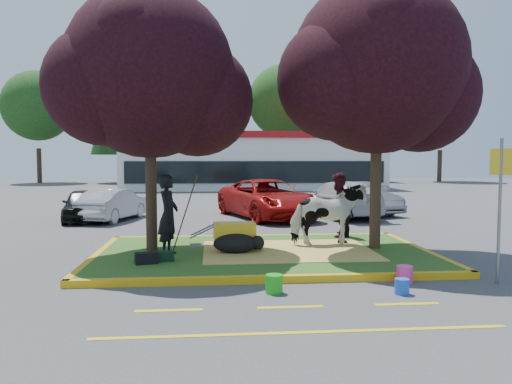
{
  "coord_description": "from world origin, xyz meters",
  "views": [
    {
      "loc": [
        -1.29,
        -12.23,
        2.49
      ],
      "look_at": [
        -0.15,
        0.5,
        1.59
      ],
      "focal_mm": 35.0,
      "sensor_mm": 36.0,
      "label": 1
    }
  ],
  "objects": [
    {
      "name": "ground",
      "position": [
        0.0,
        0.0,
        0.0
      ],
      "size": [
        90.0,
        90.0,
        0.0
      ],
      "primitive_type": "plane",
      "color": "#424244",
      "rests_on": "ground"
    },
    {
      "name": "median_island",
      "position": [
        0.0,
        0.0,
        0.07
      ],
      "size": [
        8.0,
        5.0,
        0.15
      ],
      "primitive_type": "cube",
      "color": "#28561B",
      "rests_on": "ground"
    },
    {
      "name": "curb_near",
      "position": [
        0.0,
        -2.58,
        0.07
      ],
      "size": [
        8.3,
        0.16,
        0.15
      ],
      "primitive_type": "cube",
      "color": "gold",
      "rests_on": "ground"
    },
    {
      "name": "curb_far",
      "position": [
        0.0,
        2.58,
        0.07
      ],
      "size": [
        8.3,
        0.16,
        0.15
      ],
      "primitive_type": "cube",
      "color": "gold",
      "rests_on": "ground"
    },
    {
      "name": "curb_left",
      "position": [
        -4.08,
        0.0,
        0.07
      ],
      "size": [
        0.16,
        5.3,
        0.15
      ],
      "primitive_type": "cube",
      "color": "gold",
      "rests_on": "ground"
    },
    {
      "name": "curb_right",
      "position": [
        4.08,
        0.0,
        0.07
      ],
      "size": [
        0.16,
        5.3,
        0.15
      ],
      "primitive_type": "cube",
      "color": "gold",
      "rests_on": "ground"
    },
    {
      "name": "straw_bedding",
      "position": [
        0.6,
        0.0,
        0.15
      ],
      "size": [
        4.2,
        3.0,
        0.01
      ],
      "primitive_type": "cube",
      "color": "#E8D35F",
      "rests_on": "median_island"
    },
    {
      "name": "tree_purple_left",
      "position": [
        -2.78,
        0.38,
        4.36
      ],
      "size": [
        5.06,
        4.2,
        6.51
      ],
      "color": "black",
      "rests_on": "median_island"
    },
    {
      "name": "tree_purple_right",
      "position": [
        2.92,
        0.18,
        4.56
      ],
      "size": [
        5.3,
        4.4,
        6.82
      ],
      "color": "black",
      "rests_on": "median_island"
    },
    {
      "name": "fire_lane_stripe_a",
      "position": [
        -2.0,
        -4.2,
        0.0
      ],
      "size": [
        1.1,
        0.12,
        0.01
      ],
      "primitive_type": "cube",
      "color": "yellow",
      "rests_on": "ground"
    },
    {
      "name": "fire_lane_stripe_b",
      "position": [
        0.0,
        -4.2,
        0.0
      ],
      "size": [
        1.1,
        0.12,
        0.01
      ],
      "primitive_type": "cube",
      "color": "yellow",
      "rests_on": "ground"
    },
    {
      "name": "fire_lane_stripe_c",
      "position": [
        2.0,
        -4.2,
        0.0
      ],
      "size": [
        1.1,
        0.12,
        0.01
      ],
      "primitive_type": "cube",
      "color": "yellow",
      "rests_on": "ground"
    },
    {
      "name": "fire_lane_long",
      "position": [
        0.0,
        -5.4,
        0.0
      ],
      "size": [
        6.0,
        0.1,
        0.01
      ],
      "primitive_type": "cube",
      "color": "yellow",
      "rests_on": "ground"
    },
    {
      "name": "retail_building",
      "position": [
        2.0,
        27.98,
        2.25
      ],
      "size": [
        20.4,
        8.4,
        4.4
      ],
      "color": "silver",
      "rests_on": "ground"
    },
    {
      "name": "treeline",
      "position": [
        1.23,
        37.61,
        7.73
      ],
      "size": [
        46.58,
        7.8,
        14.63
      ],
      "color": "black",
      "rests_on": "ground"
    },
    {
      "name": "cow",
      "position": [
        1.77,
        0.59,
        0.98
      ],
      "size": [
        2.05,
        1.14,
        1.65
      ],
      "primitive_type": "imported",
      "rotation": [
        0.0,
        0.0,
        1.7
      ],
      "color": "white",
      "rests_on": "median_island"
    },
    {
      "name": "calf",
      "position": [
        -0.72,
        -0.2,
        0.39
      ],
      "size": [
        1.2,
        0.83,
        0.47
      ],
      "primitive_type": "ellipsoid",
      "rotation": [
        0.0,
        0.0,
        0.2
      ],
      "color": "black",
      "rests_on": "median_island"
    },
    {
      "name": "handler",
      "position": [
        -2.33,
        -0.28,
        1.12
      ],
      "size": [
        0.59,
        0.78,
        1.93
      ],
      "primitive_type": "imported",
      "rotation": [
        0.0,
        0.0,
        1.37
      ],
      "color": "black",
      "rests_on": "median_island"
    },
    {
      "name": "visitor_a",
      "position": [
        2.41,
        2.05,
        1.09
      ],
      "size": [
        1.02,
        1.12,
        1.88
      ],
      "primitive_type": "imported",
      "rotation": [
        0.0,
        0.0,
        -1.99
      ],
      "color": "#3F121D",
      "rests_on": "median_island"
    },
    {
      "name": "visitor_b",
      "position": [
        2.62,
        2.06,
        0.8
      ],
      "size": [
        0.55,
        0.82,
        1.29
      ],
      "primitive_type": "imported",
      "rotation": [
        0.0,
        0.0,
        -1.23
      ],
      "color": "black",
      "rests_on": "median_island"
    },
    {
      "name": "wheelbarrow",
      "position": [
        -0.72,
        0.15,
        0.63
      ],
      "size": [
        1.86,
        0.66,
        0.7
      ],
      "rotation": [
        0.0,
        0.0,
        0.05
      ],
      "color": "black",
      "rests_on": "median_island"
    },
    {
      "name": "gear_bag_dark",
      "position": [
        -2.73,
        -1.23,
        0.27
      ],
      "size": [
        0.53,
        0.38,
        0.25
      ],
      "primitive_type": "cube",
      "rotation": [
        0.0,
        0.0,
        0.26
      ],
      "color": "black",
      "rests_on": "median_island"
    },
    {
      "name": "gear_bag_green",
      "position": [
        -2.37,
        -1.0,
        0.26
      ],
      "size": [
        0.46,
        0.35,
        0.22
      ],
      "primitive_type": "cube",
      "rotation": [
        0.0,
        0.0,
        0.23
      ],
      "color": "black",
      "rests_on": "median_island"
    },
    {
      "name": "sign_post",
      "position": [
        4.3,
        -3.03,
        1.79
      ],
      "size": [
        0.38,
        0.19,
        2.86
      ],
      "rotation": [
        0.0,
        0.0,
        -0.41
      ],
      "color": "slate",
      "rests_on": "ground"
    },
    {
      "name": "bucket_green",
      "position": [
        -0.16,
        -3.31,
        0.17
      ],
      "size": [
        0.34,
        0.34,
        0.34
      ],
      "primitive_type": "cylinder",
      "rotation": [
        0.0,
        0.0,
        0.06
      ],
      "color": "green",
      "rests_on": "ground"
    },
    {
      "name": "bucket_pink",
      "position": [
        2.51,
        -2.8,
        0.17
      ],
      "size": [
        0.36,
        0.36,
        0.34
      ],
      "primitive_type": "cylinder",
      "rotation": [
        0.0,
        0.0,
        0.13
      ],
      "color": "#FA3797",
      "rests_on": "ground"
    },
    {
      "name": "bucket_blue",
      "position": [
        2.15,
        -3.59,
        0.14
      ],
      "size": [
        0.29,
        0.29,
        0.28
      ],
      "primitive_type": "cylinder",
      "rotation": [
        0.0,
        0.0,
        0.08
      ],
      "color": "blue",
      "rests_on": "ground"
    },
    {
      "name": "car_black",
      "position": [
        -6.3,
        7.75,
        0.63
      ],
      "size": [
        2.14,
        3.88,
        1.25
      ],
      "primitive_type": "imported",
      "rotation": [
        0.0,
        0.0,
        0.19
      ],
      "color": "black",
      "rests_on": "ground"
    },
    {
      "name": "car_silver",
      "position": [
        -5.14,
        7.73,
        0.63
      ],
      "size": [
        2.35,
        4.02,
        1.25
      ],
      "primitive_type": "imported",
      "rotation": [
        0.0,
        0.0,
        2.85
      ],
      "color": "#A5A7AD",
      "rests_on": "ground"
    },
    {
      "name": "car_red",
      "position": [
        0.99,
        8.0,
        0.79
      ],
      "size": [
        4.3,
        6.22,
        1.58
      ],
      "primitive_type": "imported",
      "rotation": [
        0.0,
        0.0,
        0.33
      ],
      "color": "#9F0E0D",
      "rests_on": "ground"
    },
    {
      "name": "car_white",
      "position": [
        4.12,
        8.28,
        0.74
      ],
      "size": [
        2.85,
        5.37,
        1.48
      ],
      "primitive_type": "imported",
      "rotation": [
        0.0,
        0.0,
        3.3
      ],
      "color": "silver",
      "rests_on": "ground"
    },
    {
      "name": "car_grey",
      "position": [
        5.28,
        9.18,
        0.69
      ],
      "size": [
        2.89,
        4.44,
        1.38
      ],
      "primitive_type": "imported",
      "rotation": [
        0.0,
        0.0,
        0.37
      ],
      "color": "slate",
      "rests_on": "ground"
    }
  ]
}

